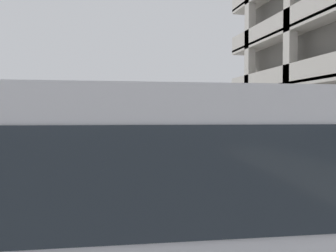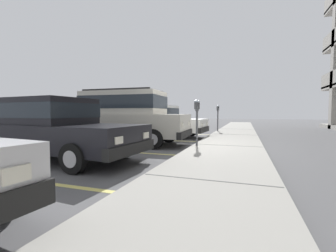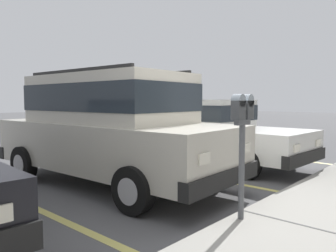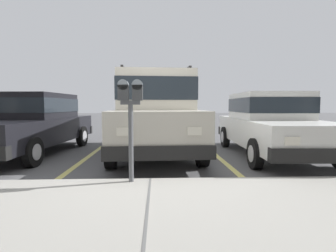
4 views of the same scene
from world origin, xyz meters
The scene contains 6 objects.
ground_plane centered at (0.00, 0.00, -0.05)m, with size 80.00×80.00×0.10m.
sidewalk centered at (0.00, 1.30, 0.06)m, with size 40.00×2.20×0.12m.
parking_stall_lines centered at (1.55, -1.40, 0.00)m, with size 12.55×4.80×0.01m.
silver_suv centered at (-0.03, -2.48, 1.09)m, with size 2.17×4.86×2.03m.
red_sedan centered at (-2.89, -2.24, 0.82)m, with size 1.98×4.55×1.54m.
parking_meter_near centered at (0.28, 0.35, 1.22)m, with size 0.35×0.12×1.47m.
Camera 3 is at (3.68, 2.22, 1.52)m, focal length 35.00 mm.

